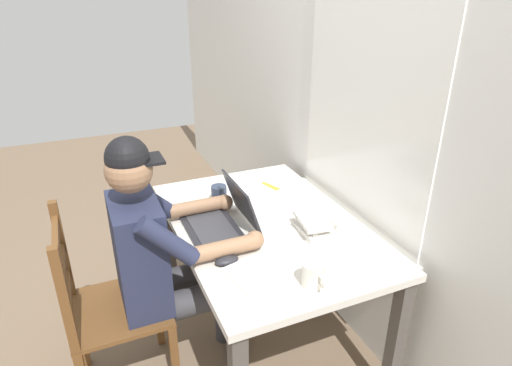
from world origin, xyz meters
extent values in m
plane|color=brown|center=(0.00, 0.00, 0.00)|extent=(8.00, 8.00, 0.00)
cube|color=silver|center=(0.00, 0.50, 1.30)|extent=(6.00, 0.04, 2.60)
cube|color=white|center=(0.04, 0.47, 1.26)|extent=(0.96, 0.01, 1.14)
cube|color=beige|center=(0.04, 0.47, 0.67)|extent=(1.02, 0.06, 0.04)
cube|color=beige|center=(0.00, 0.00, 0.71)|extent=(1.26, 0.84, 0.03)
cube|color=#4C4742|center=(-0.58, -0.37, 0.34)|extent=(0.06, 0.06, 0.69)
cube|color=#4C4742|center=(-0.58, 0.37, 0.34)|extent=(0.06, 0.06, 0.69)
cube|color=#4C4742|center=(0.58, 0.37, 0.34)|extent=(0.06, 0.06, 0.69)
cube|color=#232842|center=(0.00, -0.60, 0.70)|extent=(0.34, 0.20, 0.50)
sphere|color=#936B4C|center=(0.00, -0.60, 1.10)|extent=(0.19, 0.19, 0.19)
sphere|color=black|center=(0.00, -0.60, 1.15)|extent=(0.17, 0.17, 0.17)
cube|color=black|center=(0.00, -0.51, 1.13)|extent=(0.13, 0.10, 0.01)
cylinder|color=#38383D|center=(-0.09, -0.40, 0.45)|extent=(0.13, 0.40, 0.13)
cylinder|color=#38383D|center=(0.09, -0.40, 0.45)|extent=(0.13, 0.40, 0.13)
cylinder|color=#38383D|center=(-0.09, -0.20, 0.23)|extent=(0.10, 0.10, 0.45)
cylinder|color=#38383D|center=(0.09, -0.20, 0.23)|extent=(0.10, 0.10, 0.45)
cylinder|color=#232842|center=(-0.20, -0.51, 0.86)|extent=(0.10, 0.25, 0.24)
cylinder|color=#936B4C|center=(-0.20, -0.28, 0.77)|extent=(0.07, 0.28, 0.07)
sphere|color=#936B4C|center=(-0.19, -0.14, 0.77)|extent=(0.08, 0.08, 0.08)
cylinder|color=#232842|center=(0.20, -0.51, 0.86)|extent=(0.10, 0.25, 0.24)
cylinder|color=#936B4C|center=(0.20, -0.28, 0.77)|extent=(0.07, 0.28, 0.07)
sphere|color=#936B4C|center=(0.19, -0.14, 0.77)|extent=(0.08, 0.08, 0.08)
cube|color=brown|center=(0.00, -0.72, 0.44)|extent=(0.42, 0.42, 0.02)
cube|color=brown|center=(0.19, -0.53, 0.22)|extent=(0.04, 0.04, 0.43)
cube|color=brown|center=(-0.19, -0.53, 0.22)|extent=(0.04, 0.04, 0.43)
cube|color=brown|center=(-0.19, -0.91, 0.22)|extent=(0.04, 0.04, 0.43)
cube|color=brown|center=(0.19, -0.91, 0.69)|extent=(0.04, 0.04, 0.48)
cube|color=brown|center=(-0.19, -0.91, 0.69)|extent=(0.04, 0.04, 0.48)
cube|color=brown|center=(0.00, -0.91, 0.57)|extent=(0.36, 0.02, 0.04)
cube|color=brown|center=(0.00, -0.91, 0.71)|extent=(0.36, 0.02, 0.04)
cube|color=brown|center=(0.00, -0.91, 0.85)|extent=(0.36, 0.02, 0.04)
cube|color=#232328|center=(-0.04, -0.26, 0.73)|extent=(0.33, 0.23, 0.02)
cube|color=#38383D|center=(-0.04, -0.26, 0.74)|extent=(0.29, 0.17, 0.00)
cube|color=#232328|center=(-0.04, -0.11, 0.84)|extent=(0.33, 0.08, 0.21)
cube|color=#4C515B|center=(-0.04, -0.11, 0.84)|extent=(0.29, 0.06, 0.18)
ellipsoid|color=#232328|center=(0.24, -0.29, 0.74)|extent=(0.06, 0.10, 0.03)
cylinder|color=silver|center=(0.51, -0.03, 0.77)|extent=(0.09, 0.09, 0.10)
torus|color=silver|center=(0.56, -0.03, 0.78)|extent=(0.05, 0.01, 0.05)
cylinder|color=#2D384C|center=(-0.30, -0.13, 0.77)|extent=(0.08, 0.08, 0.09)
torus|color=#2D384C|center=(-0.25, -0.13, 0.77)|extent=(0.05, 0.01, 0.05)
cube|color=white|center=(0.17, 0.18, 0.74)|extent=(0.19, 0.15, 0.03)
cube|color=gray|center=(0.16, 0.17, 0.76)|extent=(0.17, 0.15, 0.03)
cube|color=white|center=(0.17, 0.16, 0.79)|extent=(0.21, 0.15, 0.02)
cube|color=white|center=(0.36, -0.21, 0.73)|extent=(0.24, 0.23, 0.02)
cube|color=white|center=(-0.35, 0.09, 0.73)|extent=(0.22, 0.20, 0.01)
cube|color=gold|center=(-0.35, 0.17, 0.72)|extent=(0.15, 0.13, 0.00)
camera|label=1|loc=(1.65, -0.76, 1.77)|focal=30.43mm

